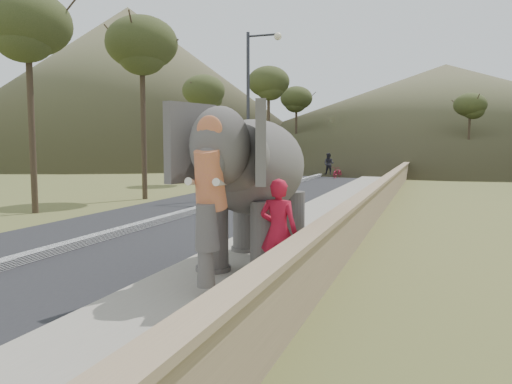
# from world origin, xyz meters

# --- Properties ---
(ground) EXTENTS (160.00, 160.00, 0.00)m
(ground) POSITION_xyz_m (0.00, 0.00, 0.00)
(ground) COLOR olive
(ground) RESTS_ON ground
(road) EXTENTS (7.00, 120.00, 0.03)m
(road) POSITION_xyz_m (-5.00, 10.00, 0.01)
(road) COLOR black
(road) RESTS_ON ground
(median) EXTENTS (0.35, 120.00, 0.22)m
(median) POSITION_xyz_m (-5.00, 10.00, 0.11)
(median) COLOR black
(median) RESTS_ON ground
(walkway) EXTENTS (3.00, 120.00, 0.15)m
(walkway) POSITION_xyz_m (0.00, 10.00, 0.07)
(walkway) COLOR #9E9687
(walkway) RESTS_ON ground
(parapet) EXTENTS (0.30, 120.00, 1.10)m
(parapet) POSITION_xyz_m (1.65, 10.00, 0.55)
(parapet) COLOR tan
(parapet) RESTS_ON ground
(lamppost) EXTENTS (1.76, 0.36, 8.00)m
(lamppost) POSITION_xyz_m (-4.69, 15.23, 4.87)
(lamppost) COLOR #2A2A2E
(lamppost) RESTS_ON ground
(signboard) EXTENTS (0.60, 0.08, 2.40)m
(signboard) POSITION_xyz_m (-4.50, 14.56, 1.64)
(signboard) COLOR #2D2D33
(signboard) RESTS_ON ground
(hill_left) EXTENTS (60.00, 60.00, 22.00)m
(hill_left) POSITION_xyz_m (-38.00, 55.00, 11.00)
(hill_left) COLOR brown
(hill_left) RESTS_ON ground
(hill_far) EXTENTS (80.00, 80.00, 14.00)m
(hill_far) POSITION_xyz_m (5.00, 70.00, 7.00)
(hill_far) COLOR brown
(hill_far) RESTS_ON ground
(elephant_and_man) EXTENTS (2.45, 4.46, 3.20)m
(elephant_and_man) POSITION_xyz_m (0.02, 2.10, 1.74)
(elephant_and_man) COLOR #615C57
(elephant_and_man) RESTS_ON ground
(motorcyclist) EXTENTS (1.59, 1.75, 1.94)m
(motorcyclist) POSITION_xyz_m (-3.68, 30.66, 0.78)
(motorcyclist) COLOR maroon
(motorcyclist) RESTS_ON ground
(trees) EXTENTS (47.34, 41.22, 9.80)m
(trees) POSITION_xyz_m (0.82, 28.24, 4.20)
(trees) COLOR #473828
(trees) RESTS_ON ground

